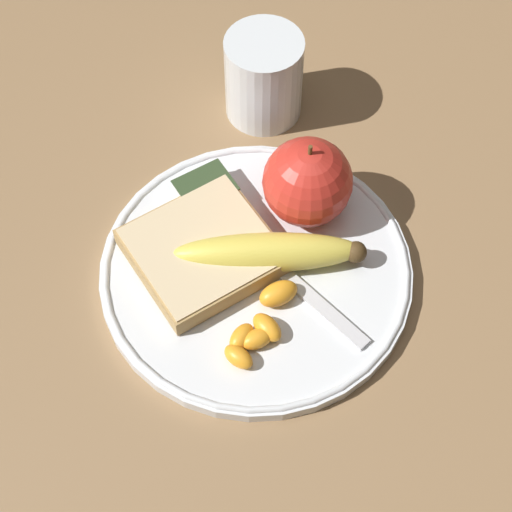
# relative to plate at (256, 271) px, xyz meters

# --- Properties ---
(ground_plane) EXTENTS (3.00, 3.00, 0.00)m
(ground_plane) POSITION_rel_plate_xyz_m (0.00, 0.00, -0.01)
(ground_plane) COLOR olive
(plate) EXTENTS (0.27, 0.27, 0.01)m
(plate) POSITION_rel_plate_xyz_m (0.00, 0.00, 0.00)
(plate) COLOR silver
(plate) RESTS_ON ground_plane
(juice_glass) EXTENTS (0.08, 0.08, 0.09)m
(juice_glass) POSITION_rel_plate_xyz_m (-0.11, -0.16, 0.03)
(juice_glass) COLOR silver
(juice_glass) RESTS_ON ground_plane
(apple) EXTENTS (0.08, 0.08, 0.09)m
(apple) POSITION_rel_plate_xyz_m (-0.07, -0.03, 0.04)
(apple) COLOR red
(apple) RESTS_ON plate
(banana) EXTENTS (0.16, 0.11, 0.03)m
(banana) POSITION_rel_plate_xyz_m (-0.01, 0.00, 0.02)
(banana) COLOR #E0CC4C
(banana) RESTS_ON plate
(bread_slice) EXTENTS (0.12, 0.11, 0.02)m
(bread_slice) POSITION_rel_plate_xyz_m (0.03, -0.03, 0.02)
(bread_slice) COLOR #AB8751
(bread_slice) RESTS_ON plate
(fork) EXTENTS (0.06, 0.17, 0.00)m
(fork) POSITION_rel_plate_xyz_m (-0.02, 0.01, 0.01)
(fork) COLOR silver
(fork) RESTS_ON plate
(jam_packet) EXTENTS (0.05, 0.04, 0.02)m
(jam_packet) POSITION_rel_plate_xyz_m (-0.00, -0.09, 0.01)
(jam_packet) COLOR white
(jam_packet) RESTS_ON plate
(orange_segment_0) EXTENTS (0.02, 0.03, 0.02)m
(orange_segment_0) POSITION_rel_plate_xyz_m (0.02, 0.06, 0.01)
(orange_segment_0) COLOR orange
(orange_segment_0) RESTS_ON plate
(orange_segment_1) EXTENTS (0.04, 0.02, 0.02)m
(orange_segment_1) POSITION_rel_plate_xyz_m (-0.00, 0.04, 0.01)
(orange_segment_1) COLOR orange
(orange_segment_1) RESTS_ON plate
(orange_segment_2) EXTENTS (0.02, 0.03, 0.02)m
(orange_segment_2) POSITION_rel_plate_xyz_m (0.06, 0.07, 0.01)
(orange_segment_2) COLOR orange
(orange_segment_2) RESTS_ON plate
(orange_segment_3) EXTENTS (0.03, 0.03, 0.01)m
(orange_segment_3) POSITION_rel_plate_xyz_m (0.05, 0.05, 0.01)
(orange_segment_3) COLOR orange
(orange_segment_3) RESTS_ON plate
(orange_segment_4) EXTENTS (0.03, 0.02, 0.02)m
(orange_segment_4) POSITION_rel_plate_xyz_m (0.04, 0.06, 0.01)
(orange_segment_4) COLOR orange
(orange_segment_4) RESTS_ON plate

